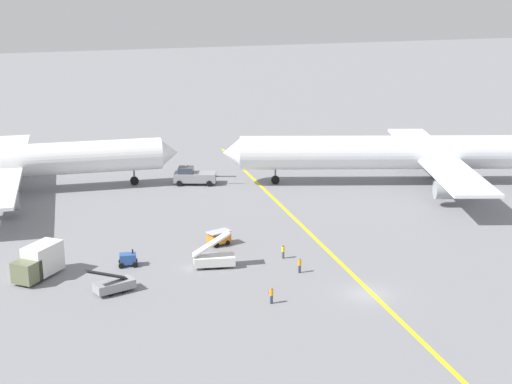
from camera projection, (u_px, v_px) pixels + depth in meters
ground_plane at (367, 294)px, 72.97m from camera, size 600.00×600.00×0.00m
taxiway_stripe at (336, 259)px, 82.53m from camera, size 13.98×119.30×0.01m
airliner_at_gate_left at (12, 162)px, 107.73m from camera, size 48.69×46.20×14.47m
airliner_being_pushed at (421, 153)px, 112.74m from camera, size 58.29×43.78×15.23m
pushback_tug at (194, 176)px, 113.38m from camera, size 9.49×5.11×3.00m
gse_stair_truck_yellow at (214, 258)px, 79.84m from camera, size 4.91×3.03×4.06m
gse_belt_loader_portside at (114, 285)px, 73.23m from camera, size 5.07×2.67×3.02m
gse_catering_truck_tall at (39, 262)px, 76.72m from camera, size 5.82×5.83×3.50m
gse_gpu_cart_small at (128, 259)px, 80.21m from camera, size 2.36×1.97×1.90m
gse_baggage_cart_near_cluster at (219, 238)px, 86.73m from camera, size 3.04×2.23×1.71m
ground_crew_wing_walker_right at (271, 295)px, 70.64m from camera, size 0.50×0.36×1.65m
ground_crew_ramp_agent_by_cones at (283, 252)px, 82.39m from camera, size 0.36×0.50×1.58m
ground_crew_marshaller_foreground at (300, 265)px, 78.25m from camera, size 0.36×0.36×1.67m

